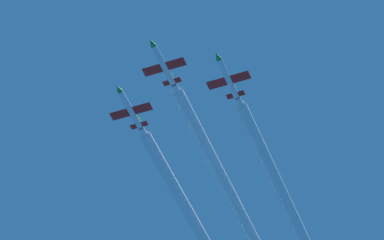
# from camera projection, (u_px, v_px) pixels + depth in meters

# --- Properties ---
(jet_lead) EXTENTS (8.51, 12.39, 2.98)m
(jet_lead) POSITION_uv_depth(u_px,v_px,m) (163.00, 63.00, 213.78)
(jet_lead) COLOR silver
(jet_left_wingman) EXTENTS (8.51, 12.39, 2.98)m
(jet_left_wingman) POSITION_uv_depth(u_px,v_px,m) (227.00, 77.00, 214.22)
(jet_left_wingman) COLOR silver
(jet_right_wingman) EXTENTS (8.51, 12.39, 2.98)m
(jet_right_wingman) POSITION_uv_depth(u_px,v_px,m) (130.00, 108.00, 219.52)
(jet_right_wingman) COLOR silver
(smoke_trail_lead) EXTENTS (2.36, 52.08, 2.36)m
(smoke_trail_lead) POSITION_uv_depth(u_px,v_px,m) (219.00, 172.00, 234.19)
(smoke_trail_lead) COLOR white
(smoke_trail_left_wingman) EXTENTS (2.36, 55.50, 2.36)m
(smoke_trail_left_wingman) POSITION_uv_depth(u_px,v_px,m) (280.00, 189.00, 235.74)
(smoke_trail_left_wingman) COLOR white
(smoke_trail_right_wingman) EXTENTS (2.36, 55.53, 2.36)m
(smoke_trail_right_wingman) POSITION_uv_depth(u_px,v_px,m) (190.00, 215.00, 241.04)
(smoke_trail_right_wingman) COLOR white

